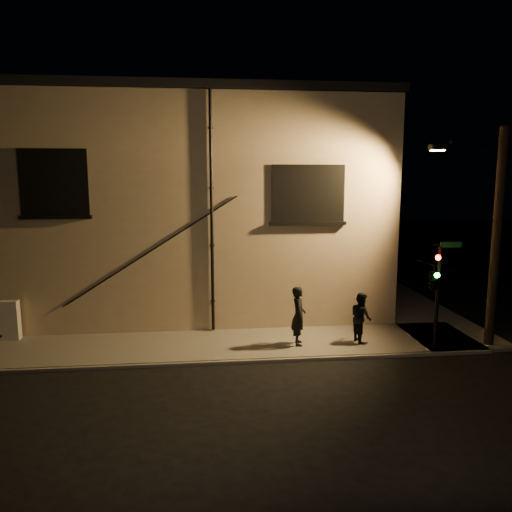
{
  "coord_description": "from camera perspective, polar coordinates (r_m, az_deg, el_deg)",
  "views": [
    {
      "loc": [
        -2.18,
        -14.38,
        5.63
      ],
      "look_at": [
        -0.38,
        1.8,
        2.99
      ],
      "focal_mm": 35.0,
      "sensor_mm": 36.0,
      "label": 1
    }
  ],
  "objects": [
    {
      "name": "ground",
      "position": [
        15.6,
        2.17,
        -11.94
      ],
      "size": [
        90.0,
        90.0,
        0.0
      ],
      "primitive_type": "plane",
      "color": "black"
    },
    {
      "name": "building",
      "position": [
        23.43,
        -8.38,
        6.13
      ],
      "size": [
        16.2,
        12.23,
        8.8
      ],
      "color": "tan",
      "rests_on": "ground"
    },
    {
      "name": "sidewalk",
      "position": [
        19.87,
        3.8,
        -7.07
      ],
      "size": [
        21.0,
        16.0,
        0.12
      ],
      "color": "#5F5B55",
      "rests_on": "ground"
    },
    {
      "name": "pedestrian_b",
      "position": [
        17.09,
        11.91,
        -6.86
      ],
      "size": [
        0.75,
        0.9,
        1.67
      ],
      "primitive_type": "imported",
      "rotation": [
        0.0,
        0.0,
        1.73
      ],
      "color": "black",
      "rests_on": "sidewalk"
    },
    {
      "name": "pedestrian_a",
      "position": [
        16.46,
        4.88,
        -6.82
      ],
      "size": [
        0.53,
        0.75,
        1.94
      ],
      "primitive_type": "imported",
      "rotation": [
        0.0,
        0.0,
        1.47
      ],
      "color": "black",
      "rests_on": "sidewalk"
    },
    {
      "name": "traffic_signal",
      "position": [
        16.57,
        19.67,
        -2.42
      ],
      "size": [
        1.25,
        2.03,
        3.45
      ],
      "color": "black",
      "rests_on": "sidewalk"
    },
    {
      "name": "streetlamp_pole",
      "position": [
        17.68,
        25.44,
        2.35
      ],
      "size": [
        2.02,
        1.39,
        7.13
      ],
      "color": "black",
      "rests_on": "ground"
    }
  ]
}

